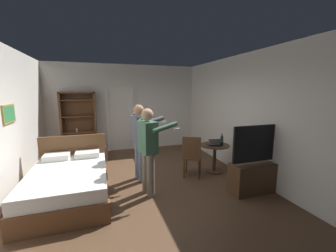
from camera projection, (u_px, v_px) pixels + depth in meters
ground_plane at (143, 185)px, 4.51m from camera, size 6.48×6.48×0.00m
wall_back at (125, 108)px, 7.09m from camera, size 5.14×0.12×2.88m
wall_right at (244, 115)px, 5.04m from camera, size 0.12×6.13×2.88m
doorway_frame at (121, 115)px, 7.00m from camera, size 0.93×0.08×2.13m
bed at (70, 182)px, 3.97m from camera, size 1.39×2.06×1.02m
bookshelf at (79, 122)px, 6.49m from camera, size 1.03×0.32×1.99m
tv_flatscreen at (258, 172)px, 4.19m from camera, size 1.24×0.40×1.37m
side_table at (215, 153)px, 5.18m from camera, size 0.71×0.71×0.70m
laptop at (215, 143)px, 5.09m from camera, size 0.36×0.37×0.15m
bottle_on_table at (222, 140)px, 5.09m from camera, size 0.06×0.06×0.28m
wooden_chair at (192, 155)px, 4.85m from camera, size 0.58×0.58×0.99m
person_blue_shirt at (148, 146)px, 3.96m from camera, size 0.78×0.58×1.70m
person_striped_shirt at (140, 138)px, 4.62m from camera, size 0.76×0.56×1.72m
suitcase_dark at (93, 159)px, 5.65m from camera, size 0.53×0.41×0.40m
suitcase_small at (95, 155)px, 5.86m from camera, size 0.68×0.45×0.46m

